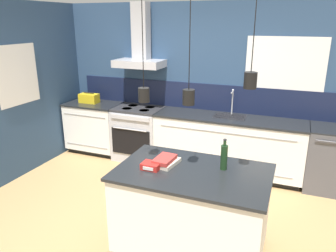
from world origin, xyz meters
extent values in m
plane|color=tan|center=(0.00, 0.00, 0.00)|extent=(16.00, 16.00, 0.00)
cube|color=navy|center=(0.00, 2.03, 1.30)|extent=(5.60, 0.06, 2.60)
cube|color=#141C38|center=(0.00, 1.99, 1.12)|extent=(4.42, 0.02, 0.43)
cube|color=white|center=(1.25, 1.99, 1.62)|extent=(1.12, 0.01, 0.96)
cube|color=black|center=(1.25, 1.99, 1.62)|extent=(1.04, 0.01, 0.88)
cube|color=#B5B5BA|center=(-1.00, 1.77, 1.64)|extent=(0.80, 0.46, 0.12)
cube|color=#B5B5BA|center=(-1.00, 1.86, 2.15)|extent=(0.26, 0.20, 0.90)
cylinder|color=black|center=(0.08, -0.31, 2.15)|extent=(0.01, 0.01, 0.90)
cylinder|color=black|center=(0.08, -0.31, 1.63)|extent=(0.11, 0.11, 0.14)
sphere|color=#F9D18C|center=(0.08, -0.31, 1.63)|extent=(0.06, 0.06, 0.06)
cylinder|color=black|center=(0.55, -0.35, 2.16)|extent=(0.01, 0.01, 0.87)
cylinder|color=black|center=(0.55, -0.35, 1.66)|extent=(0.11, 0.11, 0.14)
sphere|color=#F9D18C|center=(0.55, -0.35, 1.66)|extent=(0.06, 0.06, 0.06)
cylinder|color=black|center=(1.07, -0.29, 2.25)|extent=(0.01, 0.01, 0.70)
cylinder|color=black|center=(1.07, -0.29, 1.83)|extent=(0.11, 0.11, 0.14)
sphere|color=#F9D18C|center=(1.07, -0.29, 1.83)|extent=(0.06, 0.06, 0.06)
cube|color=navy|center=(-2.43, 0.70, 1.30)|extent=(0.06, 3.80, 2.60)
cube|color=white|center=(-2.39, 0.55, 1.55)|extent=(0.01, 0.76, 0.88)
cube|color=black|center=(-2.39, 0.55, 1.55)|extent=(0.01, 0.68, 0.80)
cube|color=black|center=(-1.88, 1.72, 0.04)|extent=(0.92, 0.56, 0.09)
cube|color=white|center=(-1.88, 1.69, 0.48)|extent=(0.95, 0.62, 0.79)
cube|color=gray|center=(-1.88, 1.38, 0.76)|extent=(0.84, 0.01, 0.01)
cube|color=gray|center=(-1.88, 1.38, 0.21)|extent=(0.84, 0.01, 0.01)
cube|color=black|center=(-1.88, 1.69, 0.90)|extent=(0.97, 0.64, 0.03)
cube|color=black|center=(0.54, 1.72, 0.04)|extent=(2.20, 0.56, 0.09)
cube|color=white|center=(0.54, 1.69, 0.48)|extent=(2.27, 0.62, 0.79)
cube|color=gray|center=(0.54, 1.38, 0.76)|extent=(2.00, 0.01, 0.01)
cube|color=gray|center=(0.54, 1.38, 0.21)|extent=(2.00, 0.01, 0.01)
cube|color=black|center=(0.54, 1.69, 0.90)|extent=(2.29, 0.64, 0.03)
cube|color=#262628|center=(0.54, 1.74, 0.91)|extent=(0.48, 0.34, 0.01)
cylinder|color=#B5B5BA|center=(0.54, 1.87, 1.10)|extent=(0.02, 0.02, 0.38)
sphere|color=#B5B5BA|center=(0.54, 1.87, 1.29)|extent=(0.03, 0.03, 0.03)
cylinder|color=#B5B5BA|center=(0.54, 1.81, 1.27)|extent=(0.02, 0.12, 0.02)
cube|color=#B5B5BA|center=(-1.00, 1.69, 0.43)|extent=(0.80, 0.62, 0.87)
cube|color=black|center=(-1.00, 1.37, 0.40)|extent=(0.69, 0.02, 0.44)
cylinder|color=#B5B5BA|center=(-1.00, 1.35, 0.63)|extent=(0.60, 0.02, 0.02)
cube|color=#B5B5BA|center=(-1.00, 1.37, 0.82)|extent=(0.69, 0.02, 0.07)
cube|color=#2D2D30|center=(-1.00, 1.69, 0.89)|extent=(0.80, 0.60, 0.04)
cylinder|color=black|center=(-1.16, 1.80, 0.91)|extent=(0.17, 0.17, 0.00)
cylinder|color=black|center=(-0.84, 1.80, 0.91)|extent=(0.17, 0.17, 0.00)
cylinder|color=black|center=(-1.16, 1.58, 0.91)|extent=(0.17, 0.17, 0.00)
cylinder|color=black|center=(-0.84, 1.58, 0.91)|extent=(0.17, 0.17, 0.00)
cube|color=#4C4C51|center=(1.99, 1.69, 0.45)|extent=(0.62, 0.62, 0.89)
cube|color=black|center=(1.99, 1.69, 0.90)|extent=(0.62, 0.62, 0.02)
cylinder|color=#4C4C51|center=(1.99, 1.36, 0.82)|extent=(0.47, 0.02, 0.02)
cube|color=black|center=(0.58, -0.29, 0.04)|extent=(1.39, 0.87, 0.09)
cube|color=white|center=(0.58, -0.29, 0.48)|extent=(1.45, 0.90, 0.79)
cube|color=black|center=(0.58, -0.29, 0.90)|extent=(1.50, 0.95, 0.03)
cylinder|color=#193319|center=(0.86, -0.14, 1.04)|extent=(0.07, 0.07, 0.25)
cylinder|color=#193319|center=(0.86, -0.14, 1.19)|extent=(0.03, 0.03, 0.06)
cylinder|color=#262628|center=(0.86, -0.14, 1.22)|extent=(0.03, 0.03, 0.01)
cube|color=beige|center=(0.28, -0.24, 0.93)|extent=(0.24, 0.32, 0.04)
cube|color=#B2332D|center=(0.27, -0.26, 0.97)|extent=(0.19, 0.28, 0.04)
cube|color=red|center=(0.18, -0.40, 0.94)|extent=(0.18, 0.14, 0.06)
cube|color=white|center=(0.18, -0.47, 0.94)|extent=(0.11, 0.01, 0.03)
cube|color=gold|center=(-1.98, 1.69, 0.99)|extent=(0.34, 0.18, 0.16)
cylinder|color=black|center=(-1.98, 1.69, 1.09)|extent=(0.20, 0.02, 0.02)
camera|label=1|loc=(1.43, -3.09, 2.32)|focal=35.00mm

